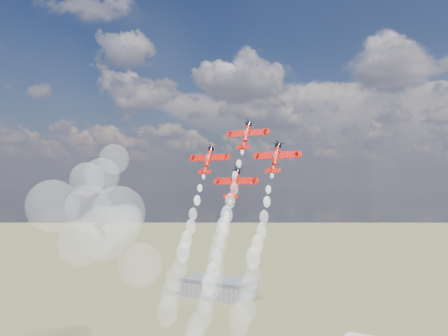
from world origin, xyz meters
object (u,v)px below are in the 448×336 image
object	(u,v)px
plane_slot	(234,183)
hangar	(218,287)
plane_lead	(246,135)
plane_right	(276,157)
plane_left	(208,160)

from	to	relation	value
plane_slot	hangar	bearing A→B (deg)	124.39
plane_lead	plane_right	xyz separation A→B (m)	(11.91, -3.58, -7.53)
hangar	plane_lead	distance (m)	216.68
hangar	plane_slot	world-z (taller)	plane_slot
plane_left	plane_slot	bearing A→B (deg)	-16.73
plane_lead	plane_left	world-z (taller)	plane_lead
plane_slot	plane_lead	bearing A→B (deg)	90.00
hangar	plane_left	world-z (taller)	plane_left
hangar	plane_left	distance (m)	210.30
plane_lead	plane_left	size ratio (longest dim) A/B	1.00
hangar	plane_lead	bearing A→B (deg)	-54.44
plane_lead	plane_slot	size ratio (longest dim) A/B	1.00
hangar	plane_right	world-z (taller)	plane_right
plane_lead	plane_right	world-z (taller)	plane_lead
plane_right	plane_slot	world-z (taller)	plane_right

